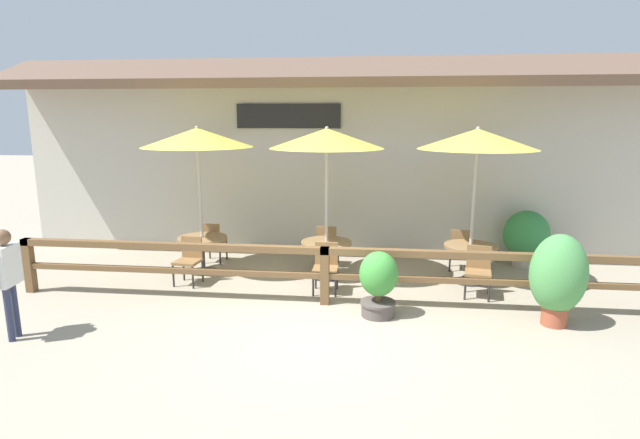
{
  "coord_description": "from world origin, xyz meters",
  "views": [
    {
      "loc": [
        0.8,
        -6.58,
        2.99
      ],
      "look_at": [
        -0.12,
        1.43,
        1.32
      ],
      "focal_mm": 28.0,
      "sensor_mm": 36.0,
      "label": 1
    }
  ],
  "objects_px": {
    "chair_near_wallside": "(213,240)",
    "dining_table_middle": "(326,249)",
    "chair_middle_wallside": "(327,243)",
    "chair_middle_streetside": "(326,265)",
    "patio_umbrella_far": "(477,139)",
    "dining_table_far": "(470,253)",
    "potted_plant_small_flowering": "(558,276)",
    "chair_far_streetside": "(478,269)",
    "pedestrian": "(6,270)",
    "patio_umbrella_middle": "(327,139)",
    "chair_near_streetside": "(189,258)",
    "potted_plant_tall_tropical": "(378,282)",
    "patio_umbrella_near": "(197,138)",
    "potted_plant_corner_fern": "(526,237)",
    "dining_table_near": "(203,244)",
    "chair_far_wallside": "(461,247)"
  },
  "relations": [
    {
      "from": "chair_far_wallside",
      "to": "potted_plant_corner_fern",
      "type": "xyz_separation_m",
      "value": [
        1.34,
        0.42,
        0.15
      ]
    },
    {
      "from": "patio_umbrella_far",
      "to": "potted_plant_tall_tropical",
      "type": "xyz_separation_m",
      "value": [
        -1.66,
        -1.77,
        -2.07
      ]
    },
    {
      "from": "dining_table_middle",
      "to": "dining_table_far",
      "type": "distance_m",
      "value": 2.63
    },
    {
      "from": "patio_umbrella_middle",
      "to": "chair_far_streetside",
      "type": "distance_m",
      "value": 3.46
    },
    {
      "from": "chair_near_streetside",
      "to": "patio_umbrella_near",
      "type": "bearing_deg",
      "value": 95.2
    },
    {
      "from": "dining_table_middle",
      "to": "chair_middle_wallside",
      "type": "bearing_deg",
      "value": 94.37
    },
    {
      "from": "patio_umbrella_near",
      "to": "chair_far_wallside",
      "type": "relative_size",
      "value": 3.31
    },
    {
      "from": "patio_umbrella_far",
      "to": "potted_plant_corner_fern",
      "type": "relative_size",
      "value": 2.44
    },
    {
      "from": "potted_plant_small_flowering",
      "to": "potted_plant_corner_fern",
      "type": "bearing_deg",
      "value": 82.48
    },
    {
      "from": "chair_middle_wallside",
      "to": "chair_near_wallside",
      "type": "bearing_deg",
      "value": 3.1
    },
    {
      "from": "patio_umbrella_middle",
      "to": "dining_table_near",
      "type": "bearing_deg",
      "value": 178.34
    },
    {
      "from": "dining_table_middle",
      "to": "potted_plant_small_flowering",
      "type": "distance_m",
      "value": 3.96
    },
    {
      "from": "patio_umbrella_near",
      "to": "potted_plant_corner_fern",
      "type": "xyz_separation_m",
      "value": [
        6.34,
        1.08,
        -1.98
      ]
    },
    {
      "from": "chair_far_streetside",
      "to": "patio_umbrella_far",
      "type": "bearing_deg",
      "value": 102.07
    },
    {
      "from": "patio_umbrella_middle",
      "to": "pedestrian",
      "type": "distance_m",
      "value": 5.31
    },
    {
      "from": "dining_table_middle",
      "to": "chair_middle_wallside",
      "type": "relative_size",
      "value": 1.11
    },
    {
      "from": "chair_middle_streetside",
      "to": "patio_umbrella_far",
      "type": "relative_size",
      "value": 0.3
    },
    {
      "from": "dining_table_near",
      "to": "potted_plant_small_flowering",
      "type": "distance_m",
      "value": 6.24
    },
    {
      "from": "potted_plant_tall_tropical",
      "to": "potted_plant_corner_fern",
      "type": "xyz_separation_m",
      "value": [
        2.95,
        2.9,
        0.09
      ]
    },
    {
      "from": "patio_umbrella_near",
      "to": "pedestrian",
      "type": "distance_m",
      "value": 3.9
    },
    {
      "from": "patio_umbrella_middle",
      "to": "potted_plant_tall_tropical",
      "type": "xyz_separation_m",
      "value": [
        0.97,
        -1.74,
        -2.07
      ]
    },
    {
      "from": "patio_umbrella_far",
      "to": "dining_table_far",
      "type": "distance_m",
      "value": 2.04
    },
    {
      "from": "chair_near_streetside",
      "to": "chair_far_streetside",
      "type": "height_order",
      "value": "same"
    },
    {
      "from": "chair_near_streetside",
      "to": "chair_middle_wallside",
      "type": "relative_size",
      "value": 1.0
    },
    {
      "from": "chair_middle_streetside",
      "to": "dining_table_far",
      "type": "distance_m",
      "value": 2.68
    },
    {
      "from": "chair_middle_wallside",
      "to": "chair_far_streetside",
      "type": "bearing_deg",
      "value": 154.92
    },
    {
      "from": "patio_umbrella_far",
      "to": "dining_table_middle",
      "type": "bearing_deg",
      "value": -179.41
    },
    {
      "from": "patio_umbrella_middle",
      "to": "pedestrian",
      "type": "height_order",
      "value": "patio_umbrella_middle"
    },
    {
      "from": "dining_table_near",
      "to": "chair_middle_wallside",
      "type": "height_order",
      "value": "chair_middle_wallside"
    },
    {
      "from": "chair_near_wallside",
      "to": "pedestrian",
      "type": "distance_m",
      "value": 4.19
    },
    {
      "from": "pedestrian",
      "to": "patio_umbrella_near",
      "type": "bearing_deg",
      "value": -33.19
    },
    {
      "from": "chair_near_wallside",
      "to": "pedestrian",
      "type": "relative_size",
      "value": 0.55
    },
    {
      "from": "chair_near_wallside",
      "to": "patio_umbrella_middle",
      "type": "bearing_deg",
      "value": 166.46
    },
    {
      "from": "dining_table_near",
      "to": "pedestrian",
      "type": "xyz_separation_m",
      "value": [
        -1.55,
        -3.19,
        0.42
      ]
    },
    {
      "from": "patio_umbrella_near",
      "to": "dining_table_near",
      "type": "bearing_deg",
      "value": 0.0
    },
    {
      "from": "chair_near_wallside",
      "to": "dining_table_middle",
      "type": "height_order",
      "value": "chair_near_wallside"
    },
    {
      "from": "patio_umbrella_far",
      "to": "chair_middle_wallside",
      "type": "bearing_deg",
      "value": 164.88
    },
    {
      "from": "patio_umbrella_far",
      "to": "potted_plant_small_flowering",
      "type": "height_order",
      "value": "patio_umbrella_far"
    },
    {
      "from": "patio_umbrella_near",
      "to": "chair_far_streetside",
      "type": "height_order",
      "value": "patio_umbrella_near"
    },
    {
      "from": "potted_plant_corner_fern",
      "to": "pedestrian",
      "type": "distance_m",
      "value": 8.99
    },
    {
      "from": "patio_umbrella_middle",
      "to": "chair_middle_streetside",
      "type": "height_order",
      "value": "patio_umbrella_middle"
    },
    {
      "from": "dining_table_far",
      "to": "chair_far_streetside",
      "type": "relative_size",
      "value": 1.11
    },
    {
      "from": "chair_near_wallside",
      "to": "patio_umbrella_far",
      "type": "xyz_separation_m",
      "value": [
        5.07,
        -0.71,
        2.13
      ]
    },
    {
      "from": "dining_table_far",
      "to": "potted_plant_small_flowering",
      "type": "bearing_deg",
      "value": -63.65
    },
    {
      "from": "chair_near_wallside",
      "to": "dining_table_middle",
      "type": "xyz_separation_m",
      "value": [
        2.44,
        -0.74,
        0.09
      ]
    },
    {
      "from": "dining_table_middle",
      "to": "dining_table_near",
      "type": "bearing_deg",
      "value": 178.34
    },
    {
      "from": "chair_middle_wallside",
      "to": "pedestrian",
      "type": "height_order",
      "value": "pedestrian"
    },
    {
      "from": "patio_umbrella_near",
      "to": "dining_table_middle",
      "type": "height_order",
      "value": "patio_umbrella_near"
    },
    {
      "from": "dining_table_near",
      "to": "chair_middle_wallside",
      "type": "relative_size",
      "value": 1.11
    },
    {
      "from": "patio_umbrella_near",
      "to": "patio_umbrella_middle",
      "type": "relative_size",
      "value": 1.0
    }
  ]
}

